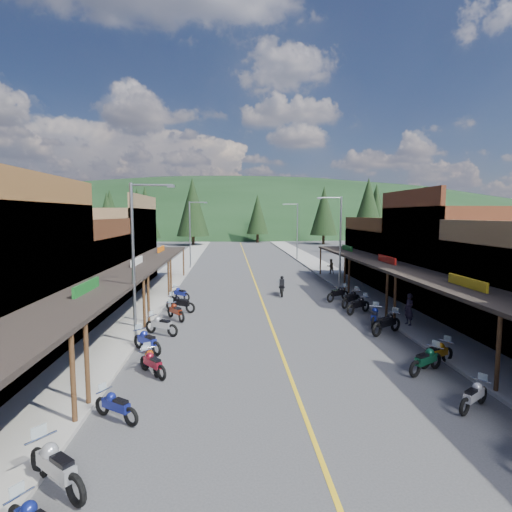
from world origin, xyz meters
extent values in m
plane|color=#38383A|center=(0.00, 0.00, 0.00)|extent=(220.00, 220.00, 0.00)
cube|color=gold|center=(0.00, 20.00, 0.01)|extent=(0.15, 90.00, 0.01)
cube|color=gray|center=(-8.70, 20.00, 0.07)|extent=(3.40, 94.00, 0.15)
cube|color=gray|center=(8.70, 20.00, 0.07)|extent=(3.40, 94.00, 0.15)
cylinder|color=#472D19|center=(-7.20, -13.60, 1.50)|extent=(0.16, 0.16, 3.00)
cube|color=brown|center=(-10.15, -7.90, 4.10)|extent=(0.30, 10.20, 8.20)
cube|color=black|center=(-8.70, -7.90, 3.00)|extent=(3.20, 10.20, 0.18)
cylinder|color=#472D19|center=(-7.20, -12.40, 1.50)|extent=(0.16, 0.16, 3.00)
cylinder|color=#472D19|center=(-7.20, -3.40, 1.50)|extent=(0.16, 0.16, 3.00)
cube|color=#14591E|center=(-8.70, -7.90, 3.20)|extent=(0.12, 3.00, 0.70)
cube|color=#3F2111|center=(-14.00, 1.70, 2.50)|extent=(8.00, 9.00, 5.00)
cube|color=#3F2111|center=(-10.15, 1.70, 3.10)|extent=(0.30, 9.00, 6.20)
cube|color=black|center=(-8.70, 1.70, 3.00)|extent=(3.20, 9.00, 0.18)
cylinder|color=#472D19|center=(-7.20, -2.20, 1.50)|extent=(0.16, 0.16, 3.00)
cylinder|color=#472D19|center=(-7.20, 5.60, 1.50)|extent=(0.16, 0.16, 3.00)
cube|color=silver|center=(-8.70, 1.70, 3.20)|extent=(0.12, 3.00, 0.70)
cube|color=brown|center=(-14.00, 11.30, 3.50)|extent=(8.00, 10.20, 7.00)
cube|color=brown|center=(-10.15, 11.30, 4.10)|extent=(0.30, 10.20, 8.20)
cube|color=black|center=(-8.70, 11.30, 3.00)|extent=(3.20, 10.20, 0.18)
cylinder|color=#472D19|center=(-7.20, 6.80, 1.50)|extent=(0.16, 0.16, 3.00)
cylinder|color=#472D19|center=(-7.20, 15.80, 1.50)|extent=(0.16, 0.16, 3.00)
cube|color=#CC590C|center=(-8.70, 11.30, 3.20)|extent=(0.12, 3.00, 0.70)
cube|color=brown|center=(10.15, -7.90, 3.10)|extent=(0.30, 10.20, 6.20)
cube|color=black|center=(8.70, -7.90, 3.00)|extent=(3.20, 10.20, 0.18)
cylinder|color=#472D19|center=(7.20, -12.40, 1.50)|extent=(0.16, 0.16, 3.00)
cylinder|color=#472D19|center=(7.20, -3.40, 1.50)|extent=(0.16, 0.16, 3.00)
cube|color=gold|center=(8.70, -7.90, 3.20)|extent=(0.12, 3.00, 0.70)
cube|color=#562B19|center=(14.00, 1.70, 3.50)|extent=(8.00, 9.00, 7.00)
cube|color=#562B19|center=(10.15, 1.70, 4.10)|extent=(0.30, 9.00, 8.20)
cube|color=black|center=(8.70, 1.70, 3.00)|extent=(3.20, 9.00, 0.18)
cylinder|color=#472D19|center=(7.20, -2.20, 1.50)|extent=(0.16, 0.16, 3.00)
cylinder|color=#472D19|center=(7.20, 5.60, 1.50)|extent=(0.16, 0.16, 3.00)
cube|color=#B2140F|center=(8.70, 1.70, 3.20)|extent=(0.12, 3.00, 0.70)
cube|color=#4C2D16|center=(14.00, 11.30, 2.50)|extent=(8.00, 10.20, 5.00)
cube|color=#4C2D16|center=(10.15, 11.30, 3.10)|extent=(0.30, 10.20, 6.20)
cube|color=black|center=(8.70, 11.30, 3.00)|extent=(3.20, 10.20, 0.18)
cylinder|color=#472D19|center=(7.20, 6.80, 1.50)|extent=(0.16, 0.16, 3.00)
cylinder|color=#472D19|center=(7.20, 15.80, 1.50)|extent=(0.16, 0.16, 3.00)
cube|color=#14591E|center=(8.70, 11.30, 3.20)|extent=(0.12, 3.00, 0.70)
cylinder|color=gray|center=(-7.10, -6.00, 4.00)|extent=(0.16, 0.16, 8.00)
cylinder|color=gray|center=(-6.10, -6.00, 7.90)|extent=(2.00, 0.10, 0.10)
cube|color=gray|center=(-5.20, -6.00, 7.85)|extent=(0.35, 0.18, 0.12)
cylinder|color=gray|center=(-7.10, 22.00, 4.00)|extent=(0.16, 0.16, 8.00)
cylinder|color=gray|center=(-6.10, 22.00, 7.90)|extent=(2.00, 0.10, 0.10)
cube|color=gray|center=(-5.20, 22.00, 7.85)|extent=(0.35, 0.18, 0.12)
cylinder|color=gray|center=(7.10, 8.00, 4.00)|extent=(0.16, 0.16, 8.00)
cylinder|color=gray|center=(6.10, 8.00, 7.90)|extent=(2.00, 0.10, 0.10)
cube|color=gray|center=(5.20, 8.00, 7.85)|extent=(0.35, 0.18, 0.12)
cylinder|color=gray|center=(7.10, 30.00, 4.00)|extent=(0.16, 0.16, 8.00)
cylinder|color=gray|center=(6.10, 30.00, 7.90)|extent=(2.00, 0.10, 0.10)
cube|color=gray|center=(5.20, 30.00, 7.85)|extent=(0.35, 0.18, 0.12)
ellipsoid|color=black|center=(0.00, 135.00, 0.00)|extent=(310.00, 140.00, 60.00)
cylinder|color=black|center=(-40.00, 62.00, 1.00)|extent=(0.60, 0.60, 2.00)
cone|color=black|center=(-40.00, 62.00, 6.50)|extent=(5.04, 5.04, 9.00)
cylinder|color=black|center=(-24.00, 70.00, 1.00)|extent=(0.60, 0.60, 2.00)
cone|color=black|center=(-24.00, 70.00, 7.25)|extent=(5.88, 5.88, 10.50)
cylinder|color=black|center=(-10.00, 58.00, 1.00)|extent=(0.60, 0.60, 2.00)
cone|color=black|center=(-10.00, 58.00, 8.00)|extent=(6.72, 6.72, 12.00)
cylinder|color=black|center=(4.00, 66.00, 1.00)|extent=(0.60, 0.60, 2.00)
cone|color=black|center=(4.00, 66.00, 6.50)|extent=(5.04, 5.04, 9.00)
cylinder|color=black|center=(18.00, 60.00, 1.00)|extent=(0.60, 0.60, 2.00)
cone|color=black|center=(18.00, 60.00, 7.25)|extent=(5.88, 5.88, 10.50)
cylinder|color=black|center=(34.00, 72.00, 1.00)|extent=(0.60, 0.60, 2.00)
cone|color=black|center=(34.00, 72.00, 8.00)|extent=(6.72, 6.72, 12.00)
cylinder|color=black|center=(46.00, 64.00, 1.00)|extent=(0.60, 0.60, 2.00)
cone|color=black|center=(46.00, 64.00, 6.50)|extent=(5.04, 5.04, 9.00)
cylinder|color=black|center=(-32.00, 76.00, 1.00)|extent=(0.60, 0.60, 2.00)
cone|color=black|center=(-32.00, 76.00, 7.25)|extent=(5.88, 5.88, 10.50)
cylinder|color=black|center=(-22.00, 40.00, 1.00)|extent=(0.60, 0.60, 2.00)
cone|color=black|center=(-22.00, 40.00, 6.00)|extent=(4.48, 4.48, 8.00)
cylinder|color=black|center=(24.00, 45.00, 1.00)|extent=(0.60, 0.60, 2.00)
cone|color=black|center=(24.00, 45.00, 6.40)|extent=(4.93, 4.93, 8.80)
cylinder|color=black|center=(-18.00, 50.00, 1.00)|extent=(0.60, 0.60, 2.00)
cone|color=black|center=(-18.00, 50.00, 6.80)|extent=(5.38, 5.38, 9.60)
cylinder|color=black|center=(20.00, 38.00, 1.00)|extent=(0.60, 0.60, 2.00)
cone|color=black|center=(20.00, 38.00, 7.20)|extent=(5.82, 5.82, 10.40)
imported|color=#261E2D|center=(7.88, -3.80, 1.07)|extent=(0.57, 0.75, 1.83)
imported|color=brown|center=(8.35, 15.96, 0.96)|extent=(0.84, 0.56, 1.61)
camera|label=1|loc=(-2.39, -25.65, 6.51)|focal=28.00mm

